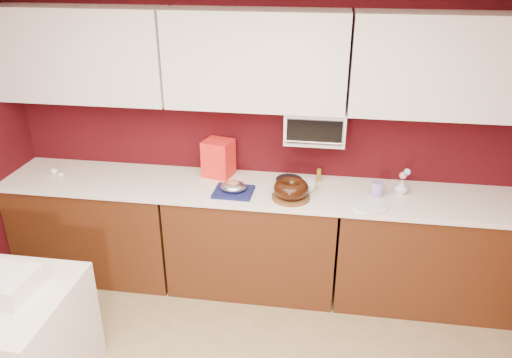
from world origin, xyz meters
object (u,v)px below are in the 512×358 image
object	(u,v)px
bundt_cake	(291,189)
coffee_mug	(308,185)
pandoro_box	(219,158)
newspaper_stack	(1,284)
flower_vase	(402,186)
blue_jar	(377,189)
toaster_oven	(315,125)
foil_ham_nest	(233,187)

from	to	relation	value
bundt_cake	coffee_mug	bearing A→B (deg)	50.08
pandoro_box	newspaper_stack	world-z (taller)	pandoro_box
pandoro_box	flower_vase	distance (m)	1.44
blue_jar	newspaper_stack	size ratio (longest dim) A/B	0.30
toaster_oven	flower_vase	bearing A→B (deg)	-8.33
pandoro_box	flower_vase	bearing A→B (deg)	9.06
foil_ham_nest	coffee_mug	bearing A→B (deg)	11.92
foil_ham_nest	blue_jar	world-z (taller)	blue_jar
bundt_cake	flower_vase	size ratio (longest dim) A/B	2.19
coffee_mug	newspaper_stack	bearing A→B (deg)	-142.33
foil_ham_nest	coffee_mug	world-z (taller)	coffee_mug
toaster_oven	foil_ham_nest	size ratio (longest dim) A/B	2.33
foil_ham_nest	pandoro_box	distance (m)	0.37
foil_ham_nest	pandoro_box	xyz separation A→B (m)	(-0.18, 0.31, 0.09)
pandoro_box	flower_vase	xyz separation A→B (m)	(1.43, -0.12, -0.09)
toaster_oven	coffee_mug	distance (m)	0.45
pandoro_box	bundt_cake	bearing A→B (deg)	-14.43
flower_vase	foil_ham_nest	bearing A→B (deg)	-171.47
pandoro_box	foil_ham_nest	bearing A→B (deg)	-45.82
pandoro_box	newspaper_stack	bearing A→B (deg)	-108.84
bundt_cake	flower_vase	world-z (taller)	bundt_cake
pandoro_box	coffee_mug	world-z (taller)	pandoro_box
toaster_oven	foil_ham_nest	world-z (taller)	toaster_oven
foil_ham_nest	coffee_mug	distance (m)	0.57
toaster_oven	foil_ham_nest	xyz separation A→B (m)	(-0.58, -0.29, -0.42)
coffee_mug	toaster_oven	bearing A→B (deg)	81.36
bundt_cake	flower_vase	distance (m)	0.84
toaster_oven	flower_vase	world-z (taller)	toaster_oven
bundt_cake	coffee_mug	size ratio (longest dim) A/B	2.33
blue_jar	coffee_mug	bearing A→B (deg)	-179.42
coffee_mug	blue_jar	xyz separation A→B (m)	(0.51, 0.01, -0.00)
bundt_cake	coffee_mug	distance (m)	0.19
bundt_cake	blue_jar	size ratio (longest dim) A/B	2.35
toaster_oven	coffee_mug	xyz separation A→B (m)	(-0.03, -0.17, -0.42)
pandoro_box	blue_jar	distance (m)	1.26
coffee_mug	blue_jar	bearing A→B (deg)	0.58
coffee_mug	pandoro_box	bearing A→B (deg)	165.45
toaster_oven	blue_jar	bearing A→B (deg)	-18.58
toaster_oven	pandoro_box	bearing A→B (deg)	178.35
newspaper_stack	blue_jar	bearing A→B (deg)	30.77
bundt_cake	foil_ham_nest	bearing A→B (deg)	176.84
toaster_oven	flower_vase	size ratio (longest dim) A/B	3.79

